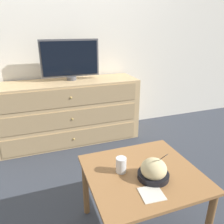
{
  "coord_description": "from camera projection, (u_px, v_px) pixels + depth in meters",
  "views": [
    {
      "loc": [
        -0.33,
        -2.82,
        1.35
      ],
      "look_at": [
        0.18,
        -1.4,
        0.76
      ],
      "focal_mm": 35.0,
      "sensor_mm": 36.0,
      "label": 1
    }
  ],
  "objects": [
    {
      "name": "coffee_table",
      "position": [
        142.0,
        182.0,
        1.41
      ],
      "size": [
        0.7,
        0.65,
        0.5
      ],
      "color": "#9E6B3D",
      "rests_on": "ground_plane"
    },
    {
      "name": "wall_back",
      "position": [
        58.0,
        32.0,
        2.62
      ],
      "size": [
        12.0,
        0.05,
        2.6
      ],
      "color": "white",
      "rests_on": "ground_plane"
    },
    {
      "name": "napkin",
      "position": [
        152.0,
        194.0,
        1.2
      ],
      "size": [
        0.14,
        0.14,
        0.0
      ],
      "color": "silver",
      "rests_on": "coffee_table"
    },
    {
      "name": "ground_plane",
      "position": [
        66.0,
        131.0,
        3.06
      ],
      "size": [
        12.0,
        12.0,
        0.0
      ],
      "primitive_type": "plane",
      "color": "#383D47"
    },
    {
      "name": "takeout_bowl",
      "position": [
        154.0,
        171.0,
        1.31
      ],
      "size": [
        0.19,
        0.19,
        0.18
      ],
      "color": "black",
      "rests_on": "coffee_table"
    },
    {
      "name": "dresser",
      "position": [
        69.0,
        112.0,
        2.69
      ],
      "size": [
        1.69,
        0.5,
        0.76
      ],
      "color": "tan",
      "rests_on": "ground_plane"
    },
    {
      "name": "tv",
      "position": [
        70.0,
        59.0,
        2.54
      ],
      "size": [
        0.68,
        0.12,
        0.47
      ],
      "color": "#515156",
      "rests_on": "dresser"
    },
    {
      "name": "drink_cup",
      "position": [
        121.0,
        166.0,
        1.37
      ],
      "size": [
        0.07,
        0.07,
        0.1
      ],
      "color": "beige",
      "rests_on": "coffee_table"
    }
  ]
}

